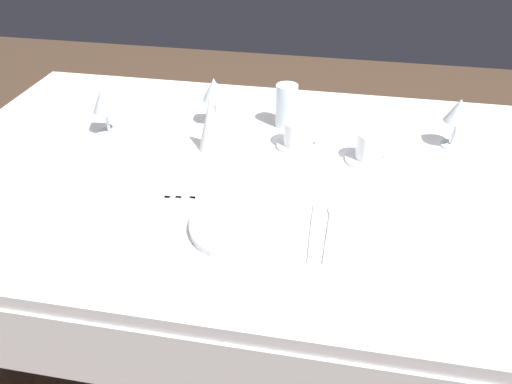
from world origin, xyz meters
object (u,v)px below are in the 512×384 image
at_px(coffee_cup_right, 299,133).
at_px(wine_glass_left, 104,101).
at_px(wine_glass_right, 459,113).
at_px(fork_outer, 184,212).
at_px(dinner_plate, 246,225).
at_px(fork_salad, 159,212).
at_px(spoon_soup, 331,225).
at_px(drink_tumbler, 286,108).
at_px(wine_glass_centre, 214,92).
at_px(napkin_folded, 211,122).
at_px(fork_inner, 171,211).
at_px(coffee_cup_left, 371,146).
at_px(dinner_knife, 314,233).

height_order(coffee_cup_right, wine_glass_left, wine_glass_left).
bearing_deg(coffee_cup_right, wine_glass_right, 11.21).
xyz_separation_m(fork_outer, wine_glass_right, (0.65, 0.45, 0.10)).
distance_m(dinner_plate, coffee_cup_right, 0.41).
xyz_separation_m(fork_salad, wine_glass_left, (-0.28, 0.36, 0.10)).
distance_m(spoon_soup, drink_tumbler, 0.51).
height_order(wine_glass_centre, wine_glass_right, wine_glass_centre).
distance_m(dinner_plate, spoon_soup, 0.19).
relative_size(dinner_plate, fork_outer, 1.18).
bearing_deg(coffee_cup_right, spoon_soup, -71.71).
height_order(wine_glass_right, drink_tumbler, wine_glass_right).
height_order(fork_outer, wine_glass_right, wine_glass_right).
distance_m(spoon_soup, napkin_folded, 0.47).
distance_m(fork_outer, napkin_folded, 0.32).
distance_m(fork_inner, fork_salad, 0.03).
xyz_separation_m(fork_inner, wine_glass_right, (0.68, 0.46, 0.10)).
bearing_deg(fork_salad, coffee_cup_left, 35.51).
height_order(fork_inner, wine_glass_left, wine_glass_left).
bearing_deg(fork_salad, dinner_knife, -1.25).
relative_size(fork_outer, wine_glass_centre, 1.41).
bearing_deg(napkin_folded, coffee_cup_right, 14.21).
xyz_separation_m(fork_salad, wine_glass_right, (0.70, 0.47, 0.10)).
height_order(dinner_knife, coffee_cup_right, coffee_cup_right).
xyz_separation_m(wine_glass_left, napkin_folded, (0.32, -0.03, -0.02)).
height_order(fork_outer, wine_glass_centre, wine_glass_centre).
bearing_deg(fork_salad, dinner_plate, -5.14).
xyz_separation_m(coffee_cup_left, wine_glass_left, (-0.76, 0.02, 0.06)).
height_order(dinner_plate, drink_tumbler, drink_tumbler).
relative_size(dinner_knife, wine_glass_right, 1.48).
bearing_deg(napkin_folded, fork_salad, -97.49).
height_order(coffee_cup_left, drink_tumbler, drink_tumbler).
distance_m(wine_glass_right, drink_tumbler, 0.48).
bearing_deg(spoon_soup, wine_glass_centre, 130.53).
bearing_deg(wine_glass_right, spoon_soup, -124.80).
distance_m(coffee_cup_left, coffee_cup_right, 0.20).
xyz_separation_m(dinner_knife, drink_tumbler, (-0.14, 0.51, 0.05)).
xyz_separation_m(dinner_knife, wine_glass_centre, (-0.35, 0.48, 0.10)).
bearing_deg(drink_tumbler, fork_salad, -113.82).
xyz_separation_m(dinner_plate, dinner_knife, (0.15, 0.01, -0.01)).
height_order(fork_salad, spoon_soup, spoon_soup).
xyz_separation_m(fork_salad, drink_tumbler, (0.22, 0.51, 0.05)).
distance_m(fork_salad, dinner_knife, 0.36).
xyz_separation_m(spoon_soup, napkin_folded, (-0.35, 0.30, 0.08)).
xyz_separation_m(dinner_plate, wine_glass_right, (0.49, 0.49, 0.09)).
distance_m(dinner_plate, wine_glass_right, 0.70).
height_order(coffee_cup_right, wine_glass_right, wine_glass_right).
height_order(fork_salad, wine_glass_centre, wine_glass_centre).
bearing_deg(napkin_folded, wine_glass_left, 173.88).
relative_size(coffee_cup_left, napkin_folded, 0.61).
xyz_separation_m(wine_glass_centre, wine_glass_left, (-0.29, -0.12, -0.00)).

